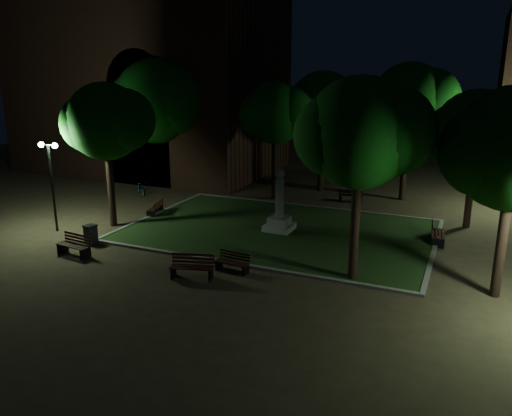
{
  "coord_description": "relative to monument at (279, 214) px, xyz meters",
  "views": [
    {
      "loc": [
        8.76,
        -20.96,
        8.03
      ],
      "look_at": [
        -0.87,
        1.0,
        1.41
      ],
      "focal_mm": 35.0,
      "sensor_mm": 36.0,
      "label": 1
    }
  ],
  "objects": [
    {
      "name": "bench_left_side",
      "position": [
        -7.59,
        -0.04,
        -0.57
      ],
      "size": [
        0.88,
        1.58,
        0.82
      ],
      "rotation": [
        0.0,
        0.0,
        -1.32
      ],
      "color": "black",
      "rests_on": "ground"
    },
    {
      "name": "lamppost_sw",
      "position": [
        -10.58,
        -4.56,
        2.25
      ],
      "size": [
        1.18,
        0.28,
        4.6
      ],
      "color": "black",
      "rests_on": "ground"
    },
    {
      "name": "trash_bin",
      "position": [
        -7.63,
        -5.36,
        -0.49
      ],
      "size": [
        0.62,
        0.62,
        0.91
      ],
      "color": "black",
      "rests_on": "ground"
    },
    {
      "name": "bench_near_left",
      "position": [
        -1.02,
        -7.0,
        -0.5
      ],
      "size": [
        1.85,
        1.07,
        0.96
      ],
      "rotation": [
        0.0,
        0.0,
        0.28
      ],
      "color": "black",
      "rests_on": "ground"
    },
    {
      "name": "tree_north_wl",
      "position": [
        -2.67,
        6.19,
        4.52
      ],
      "size": [
        4.7,
        3.84,
        7.41
      ],
      "color": "black",
      "rests_on": "ground"
    },
    {
      "name": "bench_right_side",
      "position": [
        7.57,
        1.37,
        -0.51
      ],
      "size": [
        0.75,
        1.78,
        0.95
      ],
      "rotation": [
        0.0,
        0.0,
        1.66
      ],
      "color": "black",
      "rests_on": "ground"
    },
    {
      "name": "bench_near_right",
      "position": [
        0.15,
        -5.73,
        -0.58
      ],
      "size": [
        1.51,
        0.64,
        0.8
      ],
      "rotation": [
        0.0,
        0.0,
        -0.09
      ],
      "color": "black",
      "rests_on": "ground"
    },
    {
      "name": "tree_west",
      "position": [
        -8.42,
        -2.64,
        4.57
      ],
      "size": [
        4.87,
        3.97,
        7.52
      ],
      "color": "black",
      "rests_on": "ground"
    },
    {
      "name": "tree_nw",
      "position": [
        -11.37,
        6.2,
        5.04
      ],
      "size": [
        7.06,
        5.76,
        8.87
      ],
      "color": "black",
      "rests_on": "ground"
    },
    {
      "name": "tree_ne",
      "position": [
        8.94,
        4.67,
        4.0
      ],
      "size": [
        5.48,
        4.47,
        7.2
      ],
      "color": "black",
      "rests_on": "ground"
    },
    {
      "name": "bench_west_near",
      "position": [
        -7.21,
        -6.87,
        -0.52
      ],
      "size": [
        1.76,
        0.79,
        0.94
      ],
      "rotation": [
        0.0,
        0.0,
        -0.12
      ],
      "color": "black",
      "rests_on": "ground"
    },
    {
      "name": "tree_se",
      "position": [
        4.97,
        -4.61,
        4.86
      ],
      "size": [
        5.13,
        4.19,
        7.92
      ],
      "color": "black",
      "rests_on": "ground"
    },
    {
      "name": "lawn",
      "position": [
        0.0,
        0.0,
        -0.92
      ],
      "size": [
        15.0,
        10.0,
        0.08
      ],
      "primitive_type": "cube",
      "color": "#223D17",
      "rests_on": "ground"
    },
    {
      "name": "tree_north_er",
      "position": [
        4.94,
        9.32,
        5.31
      ],
      "size": [
        5.65,
        4.61,
        8.58
      ],
      "color": "black",
      "rests_on": "ground"
    },
    {
      "name": "bench_far_side",
      "position": [
        1.99,
        7.37,
        -0.56
      ],
      "size": [
        1.54,
        0.6,
        0.83
      ],
      "rotation": [
        0.0,
        0.0,
        3.18
      ],
      "color": "black",
      "rests_on": "ground"
    },
    {
      "name": "lamppost_nw",
      "position": [
        -12.71,
        8.79,
        2.04
      ],
      "size": [
        1.18,
        0.28,
        4.26
      ],
      "color": "black",
      "rests_on": "ground"
    },
    {
      "name": "ground",
      "position": [
        0.0,
        -2.0,
        -0.96
      ],
      "size": [
        80.0,
        80.0,
        0.0
      ],
      "primitive_type": "plane",
      "color": "#423623"
    },
    {
      "name": "lawn_kerb",
      "position": [
        0.0,
        0.0,
        -0.9
      ],
      "size": [
        15.4,
        10.4,
        0.12
      ],
      "color": "slate",
      "rests_on": "ground"
    },
    {
      "name": "monument",
      "position": [
        0.0,
        0.0,
        0.0
      ],
      "size": [
        1.4,
        1.4,
        3.2
      ],
      "color": "#A8A199",
      "rests_on": "lawn"
    },
    {
      "name": "bicycle",
      "position": [
        -11.36,
        3.74,
        -0.52
      ],
      "size": [
        1.66,
        1.46,
        0.87
      ],
      "primitive_type": "imported",
      "rotation": [
        0.0,
        0.0,
        0.91
      ],
      "color": "black",
      "rests_on": "ground"
    },
    {
      "name": "tree_far_north",
      "position": [
        -0.6,
        9.65,
        4.84
      ],
      "size": [
        5.52,
        4.5,
        8.05
      ],
      "color": "black",
      "rests_on": "ground"
    },
    {
      "name": "building_main",
      "position": [
        -15.86,
        11.79,
        6.42
      ],
      "size": [
        20.0,
        12.0,
        15.0
      ],
      "color": "#4D2C1E",
      "rests_on": "ground"
    }
  ]
}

